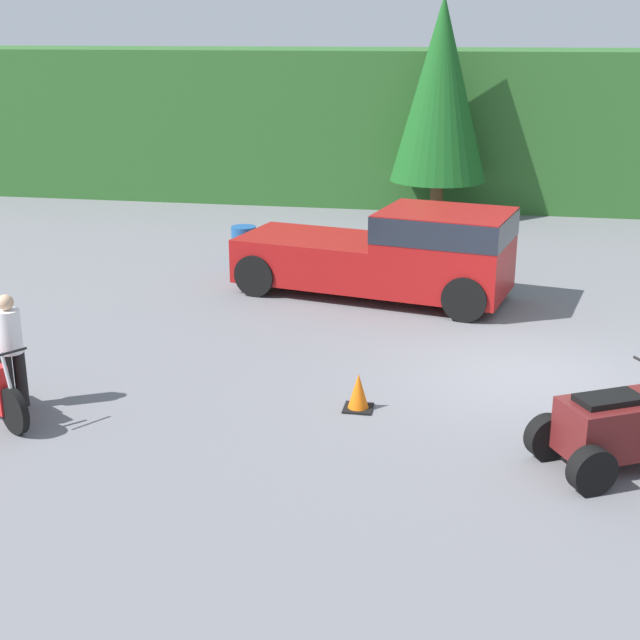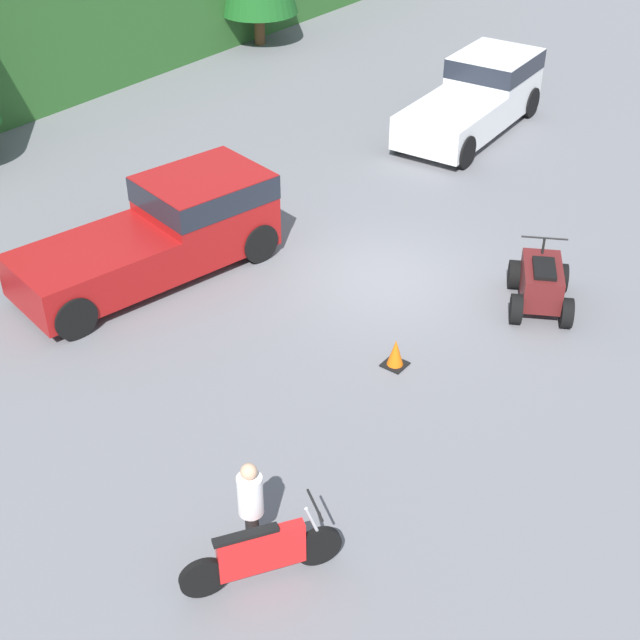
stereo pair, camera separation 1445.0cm
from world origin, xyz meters
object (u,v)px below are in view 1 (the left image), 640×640
quad_atv (615,431)px  pickup_truck_red (398,251)px  rider_person (10,347)px  traffic_cone (358,393)px  steel_barrel (244,245)px

quad_atv → pickup_truck_red: bearing=87.7°
pickup_truck_red → quad_atv: (3.43, -6.85, -0.49)m
rider_person → traffic_cone: bearing=51.5°
pickup_truck_red → rider_person: 8.13m
rider_person → quad_atv: bearing=39.4°
quad_atv → steel_barrel: quad_atv is taller
pickup_truck_red → traffic_cone: pickup_truck_red is taller
rider_person → pickup_truck_red: bearing=95.0°
rider_person → steel_barrel: size_ratio=1.94×
quad_atv → steel_barrel: 11.58m
quad_atv → rider_person: 8.32m
pickup_truck_red → traffic_cone: bearing=-77.8°
pickup_truck_red → traffic_cone: size_ratio=10.56×
pickup_truck_red → rider_person: pickup_truck_red is taller
pickup_truck_red → steel_barrel: size_ratio=6.60×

